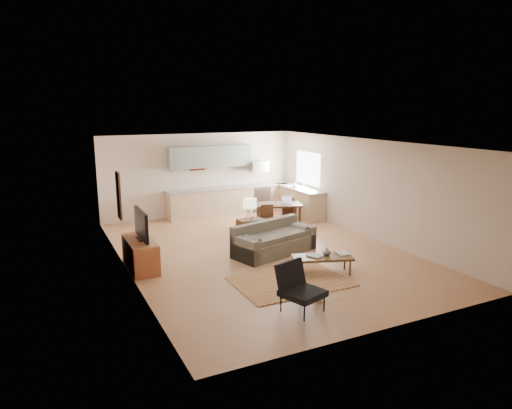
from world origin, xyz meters
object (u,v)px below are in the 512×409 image
armchair (303,289)px  dining_table (278,215)px  console_table (250,233)px  coffee_table (322,265)px  tv_credenza (140,254)px  sofa (275,238)px

armchair → dining_table: size_ratio=0.63×
console_table → armchair: bearing=-103.8°
coffee_table → tv_credenza: (-3.46, 2.06, 0.14)m
dining_table → sofa: bearing=-101.8°
console_table → dining_table: bearing=39.8°
coffee_table → console_table: 2.57m
coffee_table → armchair: size_ratio=1.50×
tv_credenza → console_table: (2.91, 0.44, 0.02)m
sofa → dining_table: 2.67m
console_table → dining_table: (1.64, 1.46, -0.01)m
armchair → tv_credenza: size_ratio=0.60×
armchair → console_table: armchair is taller
sofa → coffee_table: size_ratio=1.72×
sofa → console_table: (-0.27, 0.84, -0.03)m
armchair → console_table: size_ratio=1.21×
armchair → console_table: (0.84, 3.93, -0.08)m
dining_table → console_table: bearing=-119.4°
coffee_table → console_table: (-0.54, 2.51, 0.16)m
dining_table → armchair: bearing=-95.7°
coffee_table → dining_table: (1.09, 3.96, 0.15)m
sofa → coffee_table: bearing=-96.7°
console_table → dining_table: console_table is taller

